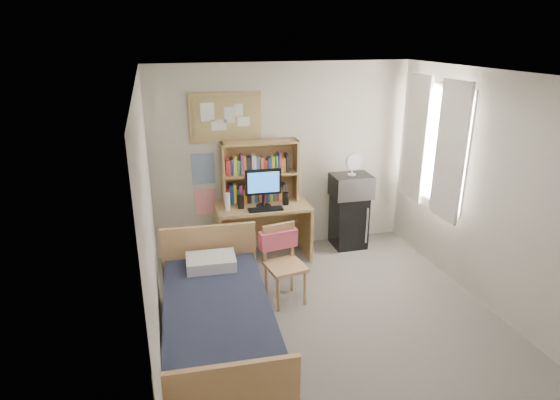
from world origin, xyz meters
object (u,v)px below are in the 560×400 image
object	(u,v)px
mini_fridge	(349,221)
microwave	(351,186)
desk_chair	(285,266)
bulletin_board	(225,117)
speaker_right	(286,199)
desk_fan	(352,165)
speaker_left	(241,202)
bed	(218,330)
desk	(263,232)
monitor	(263,188)

from	to	relation	value
mini_fridge	microwave	size ratio (longest dim) A/B	1.41
desk_chair	bulletin_board	bearing A→B (deg)	95.80
speaker_right	desk_fan	world-z (taller)	desk_fan
bulletin_board	speaker_right	distance (m)	1.33
speaker_left	speaker_right	bearing A→B (deg)	-0.00
microwave	mini_fridge	bearing A→B (deg)	90.00
speaker_right	microwave	bearing A→B (deg)	9.31
desk_chair	speaker_left	bearing A→B (deg)	95.61
bed	microwave	size ratio (longest dim) A/B	3.78
desk	desk_fan	size ratio (longest dim) A/B	4.34
desk	bed	bearing A→B (deg)	-112.77
speaker_left	microwave	bearing A→B (deg)	5.82
desk_chair	bed	size ratio (longest dim) A/B	0.44
bulletin_board	microwave	bearing A→B (deg)	-8.85
desk_chair	mini_fridge	distance (m)	1.78
desk_chair	speaker_right	world-z (taller)	speaker_right
bulletin_board	desk_fan	xyz separation A→B (m)	(1.70, -0.26, -0.70)
speaker_right	bed	bearing A→B (deg)	-120.63
bulletin_board	mini_fridge	distance (m)	2.30
mini_fridge	speaker_right	xyz separation A→B (m)	(-0.99, -0.14, 0.48)
bed	desk_fan	world-z (taller)	desk_fan
microwave	speaker_right	bearing A→B (deg)	-171.99
bulletin_board	desk_fan	distance (m)	1.85
speaker_right	microwave	distance (m)	1.00
desk_chair	monitor	bearing A→B (deg)	80.29
bed	speaker_left	world-z (taller)	speaker_left
bed	monitor	xyz separation A→B (m)	(0.89, 1.85, 0.75)
desk	desk_chair	world-z (taller)	desk_chair
mini_fridge	monitor	distance (m)	1.45
speaker_left	desk_fan	world-z (taller)	desk_fan
mini_fridge	bed	distance (m)	2.95
bed	speaker_right	bearing A→B (deg)	60.47
mini_fridge	desk_fan	bearing A→B (deg)	-90.00
microwave	monitor	bearing A→B (deg)	-174.13
desk_chair	speaker_left	world-z (taller)	speaker_left
desk	speaker_right	xyz separation A→B (m)	(0.30, -0.07, 0.48)
desk	desk_fan	distance (m)	1.54
desk	desk_chair	bearing A→B (deg)	-88.20
desk_fan	speaker_right	bearing A→B (deg)	-171.99
bulletin_board	mini_fridge	xyz separation A→B (m)	(1.70, -0.24, -1.54)
speaker_right	speaker_left	bearing A→B (deg)	180.00
speaker_left	mini_fridge	bearing A→B (deg)	6.54
mini_fridge	microwave	xyz separation A→B (m)	(-0.00, -0.02, 0.54)
bulletin_board	mini_fridge	size ratio (longest dim) A/B	1.23
bulletin_board	desk	distance (m)	1.61
bed	speaker_right	world-z (taller)	speaker_right
microwave	bed	bearing A→B (deg)	-137.08
monitor	speaker_left	distance (m)	0.34
desk	microwave	xyz separation A→B (m)	(1.29, 0.05, 0.53)
speaker_right	mini_fridge	bearing A→B (deg)	10.44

